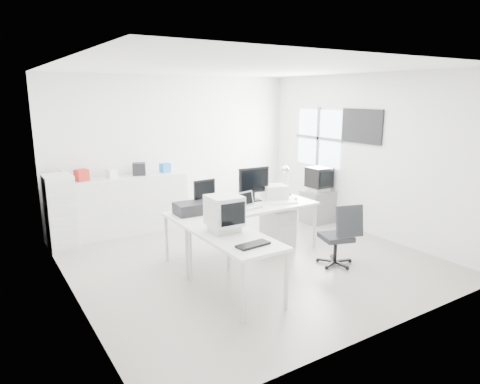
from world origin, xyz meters
TOP-DOWN VIEW (x-y plane):
  - floor at (0.00, 0.00)m, footprint 5.00×5.00m
  - ceiling at (0.00, 0.00)m, footprint 5.00×5.00m
  - back_wall at (0.00, 2.50)m, footprint 5.00×0.02m
  - left_wall at (-2.50, 0.00)m, footprint 0.02×5.00m
  - right_wall at (2.50, 0.00)m, footprint 0.02×5.00m
  - window at (2.48, 1.20)m, footprint 0.02×1.20m
  - wall_picture at (2.47, 0.10)m, footprint 0.04×0.90m
  - main_desk at (0.08, 0.20)m, footprint 2.40×0.80m
  - side_desk at (-0.77, -0.90)m, footprint 0.70×1.40m
  - drawer_pedestal at (0.78, 0.25)m, footprint 0.40×0.50m
  - inkjet_printer at (-0.77, 0.30)m, footprint 0.48×0.38m
  - lcd_monitor_small at (-0.47, 0.45)m, footprint 0.37×0.23m
  - lcd_monitor_large at (0.43, 0.45)m, footprint 0.55×0.25m
  - laptop at (0.13, 0.10)m, footprint 0.41×0.42m
  - white_keyboard at (0.73, 0.05)m, footprint 0.46×0.24m
  - white_mouse at (1.03, 0.10)m, footprint 0.05×0.05m
  - laser_printer at (0.83, 0.42)m, footprint 0.47×0.43m
  - desk_lamp at (1.18, 0.50)m, footprint 0.17×0.17m
  - crt_monitor at (-0.77, -0.65)m, footprint 0.45×0.45m
  - black_keyboard at (-0.77, -1.30)m, footprint 0.42×0.20m
  - office_chair at (0.96, -0.90)m, footprint 0.68×0.68m
  - tv_cabinet at (2.22, 0.86)m, footprint 0.57×0.47m
  - crt_tv at (2.22, 0.86)m, footprint 0.50×0.48m
  - sideboard at (-1.05, 2.24)m, footprint 2.05×0.51m
  - clutter_box_a at (-1.85, 2.24)m, footprint 0.24×0.22m
  - clutter_box_b at (-1.35, 2.24)m, footprint 0.19×0.18m
  - clutter_box_c at (-0.85, 2.24)m, footprint 0.28×0.27m
  - clutter_box_d at (-0.35, 2.24)m, footprint 0.19×0.17m
  - clutter_bottle at (-2.15, 2.28)m, footprint 0.07×0.07m
  - filing_cabinet at (-2.28, 1.97)m, footprint 0.42×0.50m

SIDE VIEW (x-z plane):
  - floor at x=0.00m, z-range -0.01..0.01m
  - drawer_pedestal at x=0.78m, z-range 0.00..0.60m
  - tv_cabinet at x=2.22m, z-range 0.00..0.62m
  - main_desk at x=0.08m, z-range 0.00..0.75m
  - side_desk at x=-0.77m, z-range 0.00..0.75m
  - office_chair at x=0.96m, z-range 0.00..0.94m
  - sideboard at x=-1.05m, z-range 0.00..1.02m
  - filing_cabinet at x=-2.28m, z-range 0.00..1.21m
  - white_keyboard at x=0.73m, z-range 0.75..0.77m
  - black_keyboard at x=-0.77m, z-range 0.75..0.78m
  - white_mouse at x=1.03m, z-range 0.75..0.80m
  - inkjet_printer at x=-0.77m, z-range 0.75..0.91m
  - crt_tv at x=2.22m, z-range 0.62..1.07m
  - laser_printer at x=0.83m, z-range 0.75..0.97m
  - laptop at x=0.13m, z-range 0.75..0.98m
  - lcd_monitor_small at x=-0.47m, z-range 0.75..1.20m
  - crt_monitor at x=-0.77m, z-range 0.75..1.25m
  - desk_lamp at x=1.18m, z-range 0.75..1.26m
  - lcd_monitor_large at x=0.43m, z-range 0.75..1.31m
  - clutter_box_b at x=-1.35m, z-range 1.02..1.18m
  - clutter_box_d at x=-0.35m, z-range 1.02..1.20m
  - clutter_box_a at x=-1.85m, z-range 1.02..1.22m
  - clutter_bottle at x=-2.15m, z-range 1.02..1.24m
  - clutter_box_c at x=-0.85m, z-range 1.02..1.25m
  - back_wall at x=0.00m, z-range 0.00..2.80m
  - left_wall at x=-2.50m, z-range 0.00..2.80m
  - right_wall at x=2.50m, z-range 0.00..2.80m
  - window at x=2.48m, z-range 1.05..2.15m
  - wall_picture at x=2.47m, z-range 1.60..2.20m
  - ceiling at x=0.00m, z-range 2.79..2.80m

